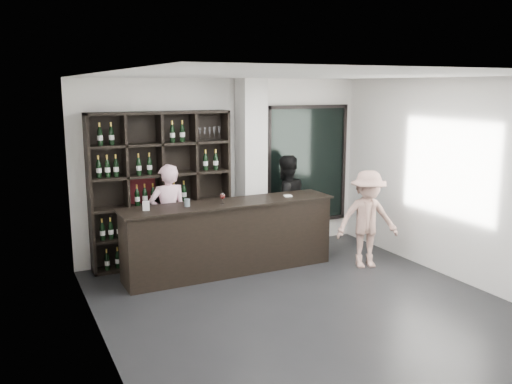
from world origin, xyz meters
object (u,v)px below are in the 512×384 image
tasting_counter (230,237)px  taster_pink (168,216)px  taster_black (285,203)px  wine_shelf (161,189)px  customer (367,219)px

tasting_counter → taster_pink: size_ratio=2.03×
taster_black → wine_shelf: bearing=-9.6°
taster_black → customer: taster_black is taller
wine_shelf → tasting_counter: (0.80, -0.82, -0.66)m
tasting_counter → taster_pink: taster_pink is taller
wine_shelf → customer: size_ratio=1.58×
taster_pink → customer: (2.76, -1.35, -0.05)m
taster_pink → taster_black: (2.05, -0.01, 0.01)m
tasting_counter → taster_black: bearing=25.0°
wine_shelf → tasting_counter: size_ratio=0.73×
wine_shelf → customer: bearing=-28.4°
taster_pink → customer: bearing=154.2°
wine_shelf → customer: wine_shelf is taller
taster_black → taster_pink: bearing=-5.1°
wine_shelf → taster_black: size_ratio=1.47×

